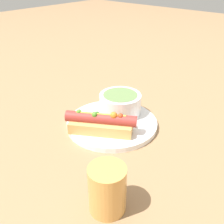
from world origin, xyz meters
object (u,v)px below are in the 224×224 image
hot_dog (101,123)px  spoon (98,110)px  soup_bowl (120,103)px  drinking_glass (107,189)px

hot_dog → spoon: hot_dog is taller
soup_bowl → hot_dog: bearing=-77.0°
spoon → hot_dog: bearing=-155.8°
hot_dog → spoon: size_ratio=1.00×
hot_dog → soup_bowl: bearing=71.4°
drinking_glass → soup_bowl: bearing=125.5°
hot_dog → drinking_glass: 0.23m
hot_dog → soup_bowl: 0.11m
soup_bowl → drinking_glass: 0.33m
soup_bowl → drinking_glass: size_ratio=1.26×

